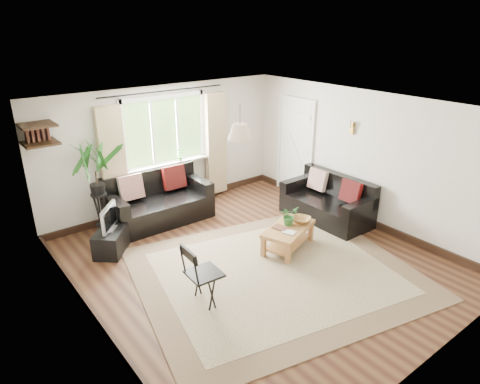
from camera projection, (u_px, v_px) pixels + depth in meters
floor at (256, 262)px, 6.66m from camera, size 5.50×5.50×0.00m
ceiling at (258, 108)px, 5.75m from camera, size 5.50×5.50×0.00m
wall_back at (165, 148)px, 8.21m from camera, size 5.00×0.02×2.40m
wall_front at (437, 273)px, 4.19m from camera, size 5.00×0.02×2.40m
wall_left at (86, 242)px, 4.78m from camera, size 0.02×5.50×2.40m
wall_right at (364, 159)px, 7.62m from camera, size 0.02×5.50×2.40m
rug at (275, 273)px, 6.35m from camera, size 4.55×4.12×0.02m
window at (165, 131)px, 8.05m from camera, size 2.50×0.16×2.16m
door at (295, 148)px, 8.93m from camera, size 0.06×0.96×2.06m
corner_shelf at (39, 134)px, 6.49m from camera, size 0.50×0.50×0.34m
pendant_lamp at (240, 128)px, 6.18m from camera, size 0.36×0.36×0.54m
wall_sconce at (351, 126)px, 7.60m from camera, size 0.12×0.12×0.28m
sofa_back at (159, 199)px, 7.85m from camera, size 1.87×0.95×0.87m
sofa_right at (327, 200)px, 7.93m from camera, size 1.67×0.84×0.78m
coffee_table at (288, 238)px, 6.96m from camera, size 1.10×0.84×0.40m
table_plant at (289, 216)px, 6.92m from camera, size 0.29×0.26×0.32m
bowl at (301, 220)px, 7.06m from camera, size 0.41×0.41×0.08m
book_a at (287, 234)px, 6.65m from camera, size 0.22×0.25×0.02m
book_b at (277, 230)px, 6.78m from camera, size 0.23×0.27×0.02m
tv_stand at (112, 240)px, 6.91m from camera, size 0.79×0.81×0.39m
tv at (109, 217)px, 6.75m from camera, size 0.51×0.54×0.43m
palm_stand at (98, 190)px, 7.22m from camera, size 0.72×0.72×1.65m
folding_chair at (204, 275)px, 5.54m from camera, size 0.48×0.48×0.88m
sill_plant at (180, 154)px, 8.32m from camera, size 0.14×0.10×0.27m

